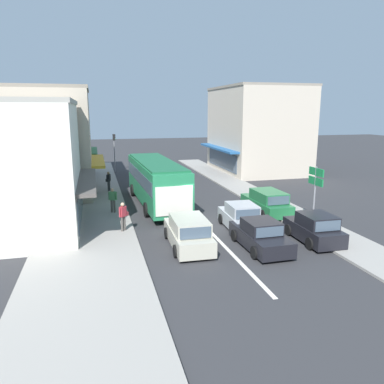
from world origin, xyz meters
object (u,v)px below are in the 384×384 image
(city_bus, at_px, (156,179))
(parked_hatchback_kerb_front, at_px, (314,229))
(sedan_queue_gap_filler, at_px, (260,236))
(traffic_light_downstreet, at_px, (114,146))
(parked_wagon_kerb_second, at_px, (267,202))
(pedestrian_browsing_midblock, at_px, (113,199))
(pedestrian_far_walker, at_px, (123,215))
(directional_road_sign, at_px, (316,182))
(hatchback_adjacent_lane_trail, at_px, (241,217))
(wagon_adjacent_lane_lead, at_px, (188,233))
(pedestrian_with_handbag_near, at_px, (109,180))

(city_bus, bearing_deg, parked_hatchback_kerb_front, -55.65)
(sedan_queue_gap_filler, distance_m, traffic_light_downstreet, 26.68)
(parked_hatchback_kerb_front, bearing_deg, sedan_queue_gap_filler, -176.85)
(sedan_queue_gap_filler, distance_m, parked_wagon_kerb_second, 6.68)
(pedestrian_browsing_midblock, bearing_deg, pedestrian_far_walker, -84.93)
(directional_road_sign, bearing_deg, sedan_queue_gap_filler, -151.43)
(city_bus, bearing_deg, hatchback_adjacent_lane_trail, -60.97)
(sedan_queue_gap_filler, relative_size, traffic_light_downstreet, 1.00)
(city_bus, bearing_deg, wagon_adjacent_lane_lead, -88.87)
(directional_road_sign, relative_size, pedestrian_far_walker, 2.21)
(traffic_light_downstreet, bearing_deg, directional_road_sign, -66.63)
(parked_hatchback_kerb_front, distance_m, traffic_light_downstreet, 27.35)
(parked_hatchback_kerb_front, bearing_deg, parked_wagon_kerb_second, 89.63)
(directional_road_sign, bearing_deg, wagon_adjacent_lane_lead, -170.19)
(hatchback_adjacent_lane_trail, height_order, traffic_light_downstreet, traffic_light_downstreet)
(city_bus, xyz_separation_m, wagon_adjacent_lane_lead, (0.18, -8.94, -1.14))
(pedestrian_with_handbag_near, bearing_deg, hatchback_adjacent_lane_trail, -59.70)
(sedan_queue_gap_filler, distance_m, pedestrian_far_walker, 7.63)
(sedan_queue_gap_filler, relative_size, pedestrian_with_handbag_near, 2.59)
(city_bus, distance_m, sedan_queue_gap_filler, 10.72)
(city_bus, xyz_separation_m, directional_road_sign, (8.12, -7.56, 0.82))
(wagon_adjacent_lane_lead, bearing_deg, directional_road_sign, 9.81)
(traffic_light_downstreet, height_order, pedestrian_browsing_midblock, traffic_light_downstreet)
(pedestrian_far_walker, bearing_deg, traffic_light_downstreet, 87.97)
(parked_wagon_kerb_second, height_order, pedestrian_with_handbag_near, pedestrian_with_handbag_near)
(sedan_queue_gap_filler, xyz_separation_m, pedestrian_browsing_midblock, (-6.78, 8.18, 0.40))
(directional_road_sign, bearing_deg, parked_wagon_kerb_second, 111.53)
(parked_hatchback_kerb_front, bearing_deg, directional_road_sign, 58.82)
(sedan_queue_gap_filler, height_order, parked_hatchback_kerb_front, parked_hatchback_kerb_front)
(sedan_queue_gap_filler, xyz_separation_m, traffic_light_downstreet, (-5.65, 25.99, 2.19))
(wagon_adjacent_lane_lead, xyz_separation_m, parked_wagon_kerb_second, (6.60, 4.79, 0.00))
(wagon_adjacent_lane_lead, relative_size, sedan_queue_gap_filler, 1.08)
(hatchback_adjacent_lane_trail, xyz_separation_m, parked_hatchback_kerb_front, (2.92, -2.98, 0.00))
(wagon_adjacent_lane_lead, bearing_deg, sedan_queue_gap_filler, -17.63)
(pedestrian_with_handbag_near, xyz_separation_m, pedestrian_far_walker, (0.36, -11.02, 0.00))
(wagon_adjacent_lane_lead, distance_m, pedestrian_browsing_midblock, 7.86)
(parked_hatchback_kerb_front, relative_size, directional_road_sign, 1.04)
(parked_hatchback_kerb_front, relative_size, parked_wagon_kerb_second, 0.82)
(city_bus, relative_size, pedestrian_with_handbag_near, 6.71)
(traffic_light_downstreet, height_order, directional_road_sign, traffic_light_downstreet)
(parked_wagon_kerb_second, xyz_separation_m, pedestrian_browsing_midblock, (-9.96, 2.30, 0.32))
(city_bus, bearing_deg, sedan_queue_gap_filler, -70.26)
(hatchback_adjacent_lane_trail, bearing_deg, directional_road_sign, -9.15)
(parked_hatchback_kerb_front, height_order, pedestrian_browsing_midblock, pedestrian_browsing_midblock)
(parked_wagon_kerb_second, bearing_deg, parked_hatchback_kerb_front, -90.37)
(pedestrian_browsing_midblock, bearing_deg, directional_road_sign, -26.84)
(sedan_queue_gap_filler, height_order, pedestrian_far_walker, pedestrian_far_walker)
(city_bus, relative_size, sedan_queue_gap_filler, 2.59)
(wagon_adjacent_lane_lead, relative_size, pedestrian_far_walker, 2.79)
(wagon_adjacent_lane_lead, distance_m, parked_hatchback_kerb_front, 6.62)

